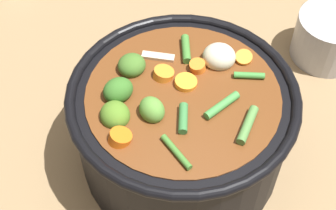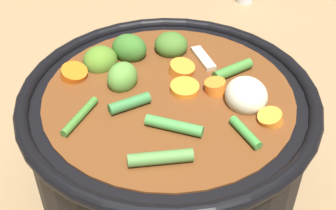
# 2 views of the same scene
# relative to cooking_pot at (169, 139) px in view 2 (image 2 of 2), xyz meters

# --- Properties ---
(ground_plane) EXTENTS (1.10, 1.10, 0.00)m
(ground_plane) POSITION_rel_cooking_pot_xyz_m (0.00, -0.00, -0.07)
(ground_plane) COLOR #8C704C
(cooking_pot) EXTENTS (0.29, 0.29, 0.16)m
(cooking_pot) POSITION_rel_cooking_pot_xyz_m (0.00, 0.00, 0.00)
(cooking_pot) COLOR black
(cooking_pot) RESTS_ON ground_plane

